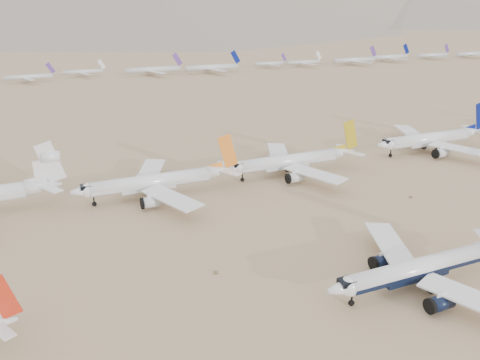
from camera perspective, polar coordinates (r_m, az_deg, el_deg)
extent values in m
plane|color=#85694D|center=(105.83, 15.86, -11.27)|extent=(7000.00, 7000.00, 0.00)
cylinder|color=white|center=(102.75, 20.92, -9.97)|extent=(33.76, 3.99, 3.99)
cube|color=black|center=(103.00, 20.89, -10.21)|extent=(33.08, 4.05, 0.90)
sphere|color=white|center=(92.95, 13.12, -12.51)|extent=(3.99, 3.99, 3.99)
cube|color=black|center=(92.05, 12.86, -12.03)|extent=(2.79, 2.59, 1.00)
cube|color=white|center=(98.28, 26.77, -12.91)|extent=(13.04, 20.54, 0.62)
cylinder|color=black|center=(98.09, 23.26, -13.62)|extent=(4.69, 2.87, 2.87)
cube|color=white|center=(112.13, 17.76, -7.29)|extent=(13.04, 20.54, 0.62)
cylinder|color=black|center=(108.00, 17.01, -9.42)|extent=(4.69, 2.87, 2.87)
cylinder|color=black|center=(95.67, 13.42, -14.36)|extent=(1.20, 0.50, 1.20)
cylinder|color=black|center=(103.91, 22.29, -12.23)|extent=(1.68, 1.00, 1.68)
cylinder|color=black|center=(107.17, 20.20, -10.86)|extent=(1.68, 1.00, 1.68)
cube|color=white|center=(89.25, -26.94, -16.10)|extent=(4.41, 5.76, 0.20)
cube|color=white|center=(94.54, -26.77, -13.87)|extent=(4.41, 5.76, 0.20)
cube|color=red|center=(89.49, -26.94, -12.61)|extent=(5.26, 0.27, 8.67)
cylinder|color=white|center=(196.97, 21.99, 4.69)|extent=(37.96, 4.60, 4.60)
cube|color=silver|center=(197.12, 21.97, 4.53)|extent=(37.20, 4.67, 1.04)
sphere|color=white|center=(184.35, 17.74, 4.20)|extent=(4.60, 4.60, 4.60)
cube|color=black|center=(183.58, 17.62, 4.56)|extent=(3.22, 2.99, 1.15)
cone|color=white|center=(213.80, 26.53, 5.28)|extent=(9.49, 4.60, 4.60)
cube|color=white|center=(190.52, 25.35, 3.43)|extent=(14.66, 23.10, 0.71)
cylinder|color=silver|center=(190.02, 23.35, 3.04)|extent=(5.27, 3.31, 3.31)
cube|color=white|center=(208.40, 20.01, 5.54)|extent=(14.66, 23.10, 0.71)
cube|color=white|center=(217.80, 26.03, 5.77)|extent=(6.03, 7.88, 0.28)
cylinder|color=silver|center=(202.76, 19.63, 4.58)|extent=(5.27, 3.31, 3.31)
cylinder|color=black|center=(186.37, 17.86, 2.88)|extent=(1.38, 0.58, 1.38)
cylinder|color=black|center=(197.05, 22.79, 3.27)|extent=(1.93, 1.15, 1.93)
cylinder|color=black|center=(201.37, 21.52, 3.80)|extent=(1.93, 1.15, 1.93)
cylinder|color=white|center=(158.43, 5.89, 2.35)|extent=(35.73, 4.34, 4.34)
cube|color=silver|center=(158.60, 5.88, 2.16)|extent=(35.01, 4.41, 0.98)
sphere|color=white|center=(151.00, -0.08, 1.52)|extent=(4.34, 4.34, 4.34)
cube|color=black|center=(150.37, -0.31, 1.92)|extent=(3.04, 2.82, 1.09)
cone|color=white|center=(169.68, 12.47, 3.32)|extent=(8.93, 4.34, 4.34)
cube|color=white|center=(149.79, 9.10, 0.78)|extent=(13.80, 21.74, 0.67)
cube|color=white|center=(167.34, 13.77, 3.17)|extent=(5.67, 7.41, 0.26)
cylinder|color=silver|center=(151.15, 6.78, 0.30)|extent=(4.96, 3.13, 3.13)
cube|color=white|center=(170.45, 4.67, 3.45)|extent=(13.80, 21.74, 0.67)
cube|color=white|center=(173.70, 12.18, 3.94)|extent=(5.67, 7.41, 0.26)
cylinder|color=silver|center=(165.80, 3.79, 2.26)|extent=(4.96, 3.13, 3.13)
cube|color=gold|center=(169.40, 13.32, 5.41)|extent=(6.77, 0.35, 11.16)
cylinder|color=black|center=(152.88, 0.29, 0.04)|extent=(1.30, 0.54, 1.30)
cylinder|color=black|center=(157.96, 6.83, 0.68)|extent=(1.82, 1.09, 1.82)
cylinder|color=black|center=(162.94, 5.79, 1.36)|extent=(1.82, 1.09, 1.82)
cylinder|color=white|center=(141.48, -10.79, -0.19)|extent=(35.77, 4.37, 4.37)
cube|color=silver|center=(141.68, -10.77, -0.40)|extent=(35.05, 4.44, 0.98)
sphere|color=white|center=(139.28, -17.97, -1.21)|extent=(4.37, 4.37, 4.37)
cube|color=black|center=(138.82, -18.29, -0.79)|extent=(3.06, 2.84, 1.09)
cone|color=white|center=(147.08, -2.39, 1.12)|extent=(8.94, 4.37, 4.37)
cube|color=white|center=(130.88, -8.36, -2.16)|extent=(13.81, 21.77, 0.67)
cube|color=white|center=(143.86, -1.16, 0.91)|extent=(5.68, 7.42, 0.26)
cylinder|color=silver|center=(134.07, -10.70, -2.65)|extent=(4.97, 3.15, 3.15)
cube|color=white|center=(153.89, -10.81, 1.23)|extent=(13.81, 21.77, 0.67)
cube|color=white|center=(151.13, -2.33, 1.89)|extent=(5.68, 7.42, 0.26)
cylinder|color=silver|center=(150.26, -12.21, -0.16)|extent=(4.97, 3.15, 3.15)
cube|color=orange|center=(145.97, -1.51, 3.54)|extent=(6.78, 0.35, 11.17)
cylinder|color=black|center=(140.97, -17.33, -2.80)|extent=(1.31, 0.55, 1.31)
cylinder|color=black|center=(140.49, -9.81, -2.09)|extent=(1.84, 1.09, 1.84)
cylinder|color=black|center=(146.04, -10.38, -1.22)|extent=(1.84, 1.09, 1.84)
cone|color=white|center=(144.71, -22.83, -0.69)|extent=(9.96, 4.77, 4.77)
cube|color=white|center=(140.16, -22.03, -0.98)|extent=(6.33, 8.27, 0.29)
cube|color=white|center=(148.81, -22.17, 0.23)|extent=(6.33, 8.27, 0.29)
cube|color=white|center=(142.49, -22.11, 2.05)|extent=(7.55, 0.38, 12.45)
cylinder|color=white|center=(142.05, -22.08, 2.65)|extent=(4.98, 3.09, 3.09)
cylinder|color=silver|center=(384.37, -24.37, 11.39)|extent=(33.55, 3.32, 3.32)
cube|color=#51358B|center=(383.69, -22.11, 12.54)|extent=(6.68, 0.33, 8.41)
cube|color=silver|center=(375.83, -24.36, 11.13)|extent=(8.84, 15.44, 0.33)
cube|color=silver|center=(393.04, -24.36, 11.48)|extent=(8.84, 15.44, 0.33)
cylinder|color=silver|center=(399.57, -18.58, 12.41)|extent=(31.19, 3.08, 3.08)
cube|color=white|center=(400.40, -16.53, 13.40)|extent=(6.21, 0.31, 7.82)
cube|color=silver|center=(391.66, -18.45, 12.20)|extent=(8.22, 14.36, 0.31)
cube|color=silver|center=(407.61, -18.68, 12.48)|extent=(8.22, 14.36, 0.31)
cylinder|color=silver|center=(393.64, -10.55, 13.09)|extent=(43.63, 4.31, 4.31)
cube|color=#51358B|center=(397.73, -7.65, 14.39)|extent=(8.69, 0.43, 10.94)
cube|color=silver|center=(382.80, -10.15, 12.81)|extent=(11.50, 20.09, 0.43)
cube|color=silver|center=(404.66, -10.91, 13.18)|extent=(11.50, 20.09, 0.43)
cylinder|color=silver|center=(401.00, -3.47, 13.54)|extent=(45.50, 4.50, 4.50)
cube|color=navy|center=(407.75, -0.57, 14.77)|extent=(9.06, 0.45, 11.41)
cube|color=silver|center=(390.10, -2.87, 13.25)|extent=(11.99, 20.95, 0.45)
cube|color=silver|center=(412.12, -4.04, 13.63)|extent=(11.99, 20.95, 0.45)
cylinder|color=silver|center=(434.48, 3.66, 13.99)|extent=(29.82, 2.95, 2.95)
cube|color=#51358B|center=(440.34, 5.37, 14.69)|extent=(5.94, 0.29, 7.48)
cube|color=silver|center=(427.69, 4.13, 13.81)|extent=(7.86, 13.73, 0.29)
cube|color=silver|center=(441.41, 3.20, 14.05)|extent=(7.86, 13.73, 0.29)
cylinder|color=silver|center=(445.51, 7.75, 14.04)|extent=(33.38, 3.30, 3.30)
cube|color=white|center=(453.05, 9.56, 14.77)|extent=(6.65, 0.33, 8.37)
cube|color=silver|center=(438.20, 8.33, 13.84)|extent=(8.79, 15.37, 0.33)
cube|color=silver|center=(452.98, 7.18, 14.11)|extent=(8.79, 15.37, 0.33)
cylinder|color=silver|center=(467.34, 13.79, 14.02)|extent=(43.86, 4.33, 4.33)
cube|color=#51358B|center=(479.10, 15.93, 14.87)|extent=(8.73, 0.43, 11.00)
cube|color=silver|center=(458.38, 14.64, 13.74)|extent=(11.55, 20.19, 0.43)
cube|color=silver|center=(476.54, 12.97, 14.13)|extent=(11.55, 20.19, 0.43)
cylinder|color=silver|center=(502.73, 17.71, 14.09)|extent=(43.42, 4.29, 4.29)
cube|color=navy|center=(515.43, 19.60, 14.83)|extent=(8.65, 0.43, 10.89)
cube|color=silver|center=(494.31, 18.55, 13.82)|extent=(11.44, 19.99, 0.43)
cube|color=silver|center=(511.38, 16.88, 14.20)|extent=(11.44, 19.99, 0.43)
cylinder|color=silver|center=(540.11, 22.46, 13.89)|extent=(37.86, 3.74, 3.74)
cube|color=#51358B|center=(552.22, 23.91, 14.47)|extent=(7.54, 0.37, 9.50)
cube|color=silver|center=(533.28, 23.20, 13.66)|extent=(9.98, 17.43, 0.37)
cube|color=silver|center=(547.12, 21.73, 14.00)|extent=(9.98, 17.43, 0.37)
cylinder|color=silver|center=(569.80, 26.46, 13.61)|extent=(41.23, 4.07, 4.07)
cube|color=silver|center=(576.92, 25.65, 13.74)|extent=(10.86, 18.98, 0.41)
cone|color=slate|center=(1577.18, 20.47, 19.37)|extent=(900.00, 900.00, 100.00)
ellipsoid|color=brown|center=(103.13, -2.97, -11.14)|extent=(0.98, 0.98, 0.54)
ellipsoid|color=brown|center=(122.06, 24.53, -7.80)|extent=(0.84, 0.84, 0.46)
ellipsoid|color=brown|center=(149.44, 20.13, -1.94)|extent=(0.98, 0.98, 0.54)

